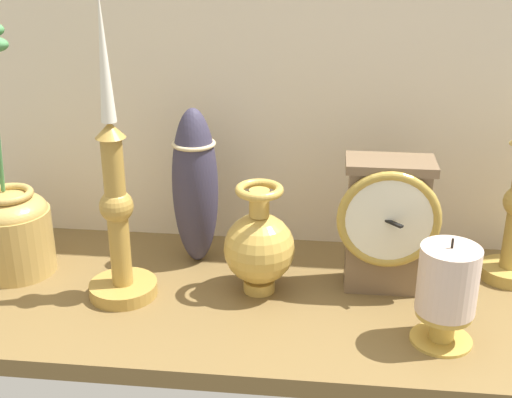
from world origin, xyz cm
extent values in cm
cube|color=brown|center=(0.00, 0.00, -1.20)|extent=(100.00, 36.00, 2.40)
cube|color=beige|center=(0.00, 18.50, 32.50)|extent=(120.00, 2.00, 65.00)
cube|color=brown|center=(17.27, 4.46, 8.62)|extent=(10.35, 5.84, 17.23)
cube|color=brown|center=(17.27, 4.46, 17.83)|extent=(11.59, 6.54, 1.20)
torus|color=#AF8E3A|center=(17.27, 1.14, 11.38)|extent=(13.42, 1.22, 13.42)
cylinder|color=white|center=(17.27, 1.04, 11.38)|extent=(11.22, 0.40, 11.22)
cube|color=black|center=(17.27, 0.74, 11.38)|extent=(3.44, 3.45, 0.30)
cylinder|color=#AA8A3D|center=(35.19, 8.60, 0.90)|extent=(7.72, 7.72, 1.80)
cylinder|color=#AA8339|center=(-17.62, -2.09, 0.90)|extent=(9.13, 9.13, 1.80)
cylinder|color=#AA8339|center=(-17.62, -2.09, 12.02)|extent=(2.76, 2.76, 20.44)
sphere|color=#AA8339|center=(-17.62, -2.09, 13.04)|extent=(4.42, 4.42, 4.42)
cone|color=#AA8339|center=(-17.62, -2.09, 23.24)|extent=(3.82, 3.82, 2.00)
cone|color=silver|center=(-17.62, -2.09, 32.21)|extent=(1.90, 1.90, 15.96)
cylinder|color=gold|center=(0.51, 1.14, 0.80)|extent=(4.31, 4.31, 1.60)
sphere|color=gold|center=(0.51, 1.14, 6.39)|extent=(9.58, 9.58, 9.58)
cylinder|color=gold|center=(0.51, 1.14, 12.99)|extent=(2.68, 2.68, 3.63)
torus|color=gold|center=(0.51, 1.14, 14.81)|extent=(6.35, 6.35, 1.15)
cylinder|color=tan|center=(-34.76, 2.85, 4.69)|extent=(10.82, 10.82, 9.37)
ellipsoid|color=tan|center=(-34.76, 2.85, 9.37)|extent=(10.28, 10.28, 5.14)
torus|color=tan|center=(-34.76, 2.85, 11.94)|extent=(7.02, 7.02, 1.07)
cylinder|color=gold|center=(23.62, -8.47, 1.97)|extent=(2.97, 2.97, 3.93)
cylinder|color=gold|center=(23.62, -8.47, 0.40)|extent=(7.42, 7.42, 0.80)
cylinder|color=gold|center=(23.62, -8.47, 3.93)|extent=(6.68, 6.68, 0.60)
cylinder|color=beige|center=(23.62, -8.47, 8.42)|extent=(7.03, 7.03, 8.18)
cylinder|color=black|center=(23.62, -8.47, 13.11)|extent=(0.30, 0.30, 1.20)
ellipsoid|color=#363248|center=(-9.59, 9.16, 11.65)|extent=(6.59, 6.59, 23.30)
torus|color=#CCB78C|center=(-9.59, 9.16, 18.18)|extent=(6.21, 6.21, 0.60)
camera|label=1|loc=(9.17, -79.36, 46.94)|focal=47.38mm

